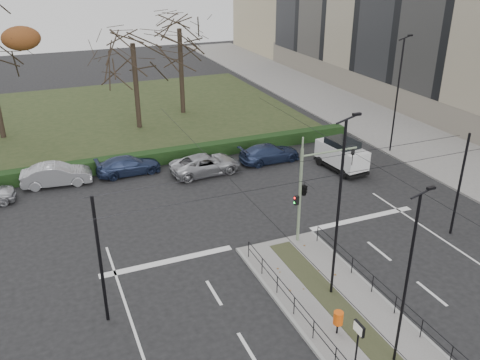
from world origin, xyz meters
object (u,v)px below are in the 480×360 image
object	(u,v)px
parked_car_fourth	(206,164)
parked_car_second	(57,175)
streetlamp_median_near	(407,280)
bare_tree_near	(133,50)
parked_car_fifth	(270,153)
traffic_light	(305,188)
white_van	(342,154)
parked_car_third	(128,165)
litter_bin	(338,318)
streetlamp_median_far	(339,209)
streetlamp_sidewalk	(397,94)
bare_tree_center	(180,35)
info_panel	(358,334)

from	to	relation	value
parked_car_fourth	parked_car_second	bearing A→B (deg)	74.49
streetlamp_median_near	parked_car_fourth	size ratio (longest dim) A/B	1.44
bare_tree_near	parked_car_fifth	bearing A→B (deg)	-58.03
traffic_light	parked_car_fifth	size ratio (longest dim) A/B	1.13
parked_car_fourth	white_van	bearing A→B (deg)	-112.47
parked_car_second	parked_car_third	world-z (taller)	parked_car_second
bare_tree_near	parked_car_fifth	distance (m)	15.27
traffic_light	litter_bin	bearing A→B (deg)	-108.32
streetlamp_median_far	parked_car_fifth	bearing A→B (deg)	74.30
parked_car_third	white_van	xyz separation A→B (m)	(14.48, -5.17, 0.54)
parked_car_second	white_van	distance (m)	20.05
parked_car_second	streetlamp_sidewalk	bearing A→B (deg)	-92.50
streetlamp_median_near	parked_car_second	world-z (taller)	streetlamp_median_near
parked_car_fourth	traffic_light	bearing A→B (deg)	-174.42
streetlamp_median_near	streetlamp_median_far	xyz separation A→B (m)	(0.05, 4.64, 0.63)
traffic_light	bare_tree_center	xyz separation A→B (m)	(0.99, 25.86, 4.26)
litter_bin	bare_tree_near	world-z (taller)	bare_tree_near
white_van	parked_car_fifth	distance (m)	5.37
traffic_light	white_van	xyz separation A→B (m)	(7.51, 7.80, -2.05)
parked_car_second	white_van	xyz separation A→B (m)	(19.36, -5.18, 0.44)
traffic_light	parked_car_fifth	distance (m)	11.95
streetlamp_sidewalk	bare_tree_near	size ratio (longest dim) A/B	0.91
traffic_light	streetlamp_sidewalk	world-z (taller)	streetlamp_sidewalk
parked_car_third	parked_car_fourth	size ratio (longest dim) A/B	0.90
parked_car_fourth	parked_car_fifth	xyz separation A→B (m)	(5.21, 0.25, -0.02)
traffic_light	bare_tree_center	world-z (taller)	bare_tree_center
streetlamp_sidewalk	white_van	bearing A→B (deg)	-165.35
litter_bin	bare_tree_center	xyz separation A→B (m)	(3.37, 33.07, 6.62)
bare_tree_near	parked_car_fifth	world-z (taller)	bare_tree_near
white_van	parked_car_fifth	bearing A→B (deg)	140.83
info_panel	parked_car_fifth	bearing A→B (deg)	72.87
litter_bin	parked_car_second	xyz separation A→B (m)	(-9.46, 20.19, -0.14)
streetlamp_median_near	streetlamp_sidewalk	world-z (taller)	streetlamp_sidewalk
litter_bin	parked_car_fourth	size ratio (longest dim) A/B	0.21
streetlamp_median_near	streetlamp_sidewalk	size ratio (longest dim) A/B	0.82
info_panel	bare_tree_near	world-z (taller)	bare_tree_near
streetlamp_median_far	parked_car_second	bearing A→B (deg)	121.25
traffic_light	parked_car_third	size ratio (longest dim) A/B	1.18
litter_bin	parked_car_third	bearing A→B (deg)	102.77
traffic_light	bare_tree_near	bearing A→B (deg)	99.87
streetlamp_sidewalk	parked_car_third	world-z (taller)	streetlamp_sidewalk
streetlamp_median_far	parked_car_third	world-z (taller)	streetlamp_median_far
traffic_light	bare_tree_near	distance (m)	23.62
streetlamp_median_near	parked_car_second	bearing A→B (deg)	115.57
white_van	bare_tree_near	bearing A→B (deg)	127.17
litter_bin	parked_car_fifth	bearing A→B (deg)	72.62
white_van	bare_tree_near	world-z (taller)	bare_tree_near
parked_car_fourth	bare_tree_near	xyz separation A→B (m)	(-2.16, 12.05, 6.26)
streetlamp_median_near	parked_car_fifth	world-z (taller)	streetlamp_median_near
traffic_light	litter_bin	world-z (taller)	traffic_light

